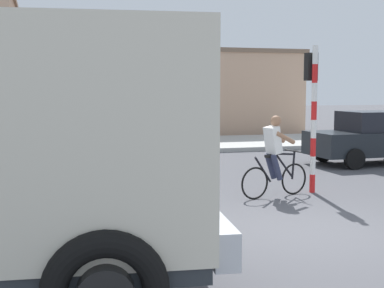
# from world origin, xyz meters

# --- Properties ---
(ground_plane) EXTENTS (120.00, 120.00, 0.00)m
(ground_plane) POSITION_xyz_m (0.00, 0.00, 0.00)
(ground_plane) COLOR #4C4C51
(sidewalk_far) EXTENTS (80.00, 5.00, 0.16)m
(sidewalk_far) POSITION_xyz_m (0.00, 12.98, 0.08)
(sidewalk_far) COLOR #ADADA8
(sidewalk_far) RESTS_ON ground
(cyclist) EXTENTS (1.68, 0.61, 1.72)m
(cyclist) POSITION_xyz_m (0.60, 2.74, 0.86)
(cyclist) COLOR black
(cyclist) RESTS_ON ground
(traffic_light_pole) EXTENTS (0.24, 0.43, 3.20)m
(traffic_light_pole) POSITION_xyz_m (1.62, 3.07, 2.07)
(traffic_light_pole) COLOR red
(traffic_light_pole) RESTS_ON ground
(car_white_mid) EXTENTS (4.04, 1.96, 1.60)m
(car_white_mid) POSITION_xyz_m (5.65, 6.56, 0.82)
(car_white_mid) COLOR #1E2328
(car_white_mid) RESTS_ON ground
(building_mid_block) EXTENTS (11.88, 6.28, 4.19)m
(building_mid_block) POSITION_xyz_m (2.45, 19.14, 2.10)
(building_mid_block) COLOR tan
(building_mid_block) RESTS_ON ground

